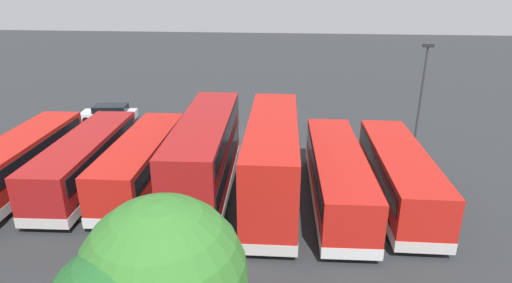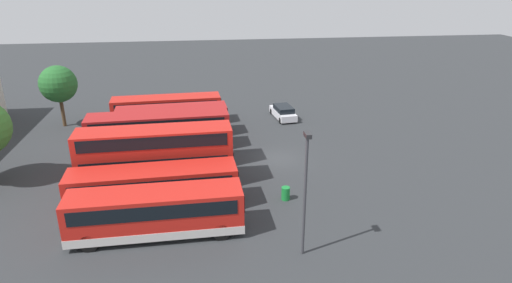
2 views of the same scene
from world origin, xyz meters
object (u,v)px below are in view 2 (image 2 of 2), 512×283
Objects in this scene: waste_bin_yellow at (286,193)px; bus_single_deck_near_end at (156,212)px; bus_single_deck_sixth at (172,120)px; bus_double_decker_fourth at (160,139)px; bus_single_deck_fifth at (172,131)px; bus_double_decker_third at (156,156)px; bus_single_deck_seventh at (167,109)px; lamp_post_tall at (305,185)px; bus_single_deck_second at (154,187)px; car_hatchback_silver at (283,112)px.

bus_single_deck_near_end is at bearing 111.30° from waste_bin_yellow.
bus_single_deck_sixth reaches higher than waste_bin_yellow.
bus_double_decker_fourth reaches higher than bus_single_deck_fifth.
bus_double_decker_third reaches higher than bus_single_deck_seventh.
bus_double_decker_third is 13.37m from lamp_post_tall.
lamp_post_tall is at bearing -125.82° from bus_single_deck_second.
bus_single_deck_second is 14.35m from bus_single_deck_sixth.
bus_double_decker_third is 19.41m from car_hatchback_silver.
bus_double_decker_fourth reaches higher than car_hatchback_silver.
bus_single_deck_second is 11.19m from lamp_post_tall.
waste_bin_yellow is at bearing 169.63° from car_hatchback_silver.
bus_single_deck_seventh is (10.89, 0.06, -0.83)m from bus_double_decker_fourth.
bus_single_deck_second is at bearing 145.80° from car_hatchback_silver.
bus_single_deck_fifth is at bearing -1.33° from bus_single_deck_near_end.
bus_single_deck_seventh reaches higher than car_hatchback_silver.
lamp_post_tall reaches higher than bus_single_deck_fifth.
bus_double_decker_fourth is at bearing 174.94° from bus_single_deck_sixth.
bus_single_deck_sixth is 2.27× the size of car_hatchback_silver.
bus_single_deck_near_end is 10.43m from bus_double_decker_fourth.
bus_single_deck_near_end is 3.32m from bus_single_deck_second.
bus_single_deck_near_end is 14.31m from bus_single_deck_fifth.
bus_single_deck_fifth is 19.34m from lamp_post_tall.
car_hatchback_silver is (11.16, -12.41, -1.75)m from bus_double_decker_fourth.
bus_double_decker_fourth reaches higher than bus_single_deck_seventh.
bus_single_deck_sixth is at bearing -169.14° from bus_single_deck_seventh.
bus_single_deck_second is at bearing 90.58° from waste_bin_yellow.
bus_single_deck_fifth is at bearing -173.47° from bus_single_deck_seventh.
bus_single_deck_near_end is 17.63m from bus_single_deck_sixth.
bus_single_deck_second is 1.53× the size of lamp_post_tall.
bus_double_decker_third is 1.53× the size of lamp_post_tall.
waste_bin_yellow is (3.38, -8.68, -1.15)m from bus_single_deck_near_end.
bus_single_deck_near_end is 11.16× the size of waste_bin_yellow.
bus_double_decker_fourth is (3.62, -0.05, -0.00)m from bus_double_decker_third.
bus_single_deck_near_end is 0.99× the size of bus_single_deck_sixth.
bus_double_decker_third is 1.00× the size of bus_double_decker_fourth.
waste_bin_yellow is (-3.39, -9.14, -1.97)m from bus_double_decker_third.
bus_single_deck_seventh is at bearing 91.22° from car_hatchback_silver.
bus_double_decker_third reaches higher than bus_single_deck_near_end.
lamp_post_tall is (-17.36, -8.07, 2.76)m from bus_single_deck_fifth.
bus_single_deck_second and bus_single_deck_seventh have the same top height.
bus_single_deck_near_end is 1.43× the size of lamp_post_tall.
bus_single_deck_sixth is (14.34, -0.63, -0.00)m from bus_single_deck_second.
bus_double_decker_fourth is 1.00× the size of bus_single_deck_seventh.
lamp_post_tall reaches higher than bus_double_decker_fourth.
bus_double_decker_third is 7.62m from bus_single_deck_fifth.
lamp_post_tall is (-24.34, -8.87, 2.76)m from bus_single_deck_seventh.
bus_single_deck_near_end and bus_single_deck_second have the same top height.
car_hatchback_silver is at bearing -88.78° from bus_single_deck_seventh.
bus_double_decker_third is at bearing 3.88° from bus_single_deck_near_end.
bus_single_deck_second reaches higher than waste_bin_yellow.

